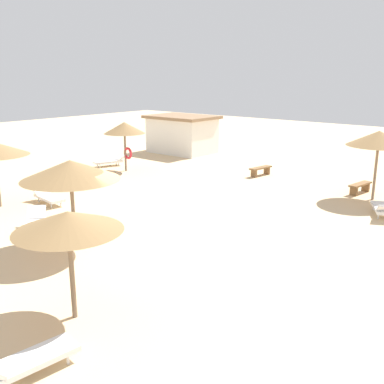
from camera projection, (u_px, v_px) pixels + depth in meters
ground_plane at (134, 245)px, 14.81m from camera, size 80.00×80.00×0.00m
parasol_0 at (68, 222)px, 9.85m from camera, size 2.45×2.45×2.57m
parasol_1 at (124, 128)px, 25.47m from camera, size 2.35×2.35×2.82m
parasol_3 at (70, 170)px, 13.87m from camera, size 3.08×3.08×2.91m
parasol_4 at (379, 139)px, 19.47m from camera, size 2.73×2.73×3.09m
lounger_0 at (25, 361)px, 8.33m from camera, size 0.85×1.93×0.76m
lounger_1 at (110, 161)px, 27.38m from camera, size 1.27×2.01×0.65m
lounger_2 at (48, 196)px, 19.49m from camera, size 1.97×0.87×0.66m
lounger_3 at (34, 223)px, 15.95m from camera, size 1.83×1.71×0.76m
lounger_4 at (383, 208)px, 17.78m from camera, size 1.43×1.98×0.69m
bench_0 at (360, 186)px, 21.08m from camera, size 0.61×1.54×0.49m
bench_1 at (261, 170)px, 24.74m from camera, size 0.62×1.54×0.49m
beach_cabana at (182, 134)px, 31.82m from camera, size 4.69×3.39×2.62m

